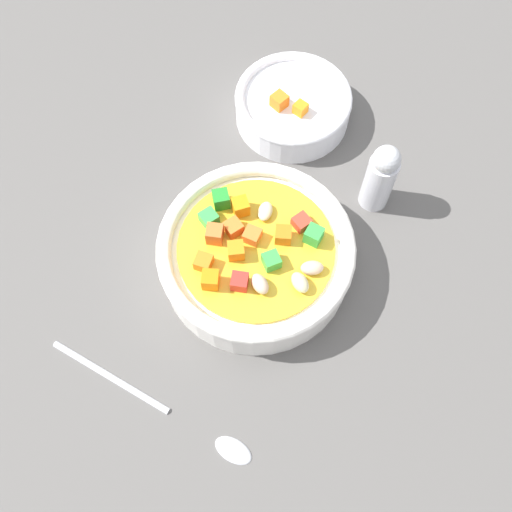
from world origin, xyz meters
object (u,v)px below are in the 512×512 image
spoon (177,416)px  soup_bowl_main (256,254)px  pepper_shaker (380,177)px  side_bowl_small (293,106)px

spoon → soup_bowl_main: bearing=94.2°
pepper_shaker → soup_bowl_main: bearing=11.3°
soup_bowl_main → side_bowl_small: bearing=-123.1°
spoon → side_bowl_small: 35.81cm
soup_bowl_main → side_bowl_small: (-10.53, -16.15, -0.75)cm
spoon → side_bowl_small: side_bowl_small is taller
spoon → side_bowl_small: bearing=101.1°
side_bowl_small → spoon: bearing=50.9°
side_bowl_small → pepper_shaker: pepper_shaker is taller
soup_bowl_main → side_bowl_small: 19.30cm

